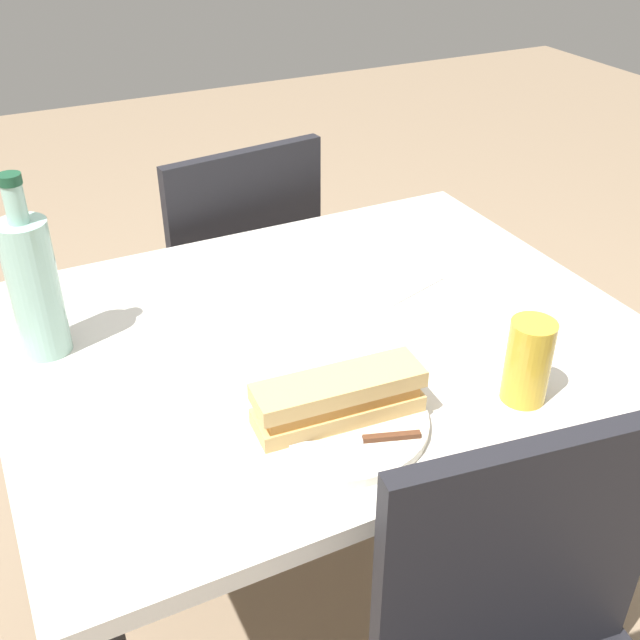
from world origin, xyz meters
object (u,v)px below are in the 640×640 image
chair_near (231,282)px  plate_near (338,421)px  water_bottle (34,285)px  knife_near (364,440)px  baguette_sandwich_near (339,398)px  dining_table (320,385)px  beer_glass (528,361)px

chair_near → plate_near: (0.14, 0.84, 0.24)m
water_bottle → knife_near: bearing=128.2°
baguette_sandwich_near → water_bottle: 0.51m
chair_near → plate_near: bearing=80.7°
chair_near → water_bottle: 0.75m
dining_table → beer_glass: (-0.19, 0.30, 0.18)m
plate_near → baguette_sandwich_near: bearing=-90.0°
plate_near → water_bottle: 0.52m
dining_table → baguette_sandwich_near: (0.09, 0.23, 0.16)m
water_bottle → beer_glass: 0.76m
knife_near → water_bottle: 0.57m
baguette_sandwich_near → chair_near: bearing=-99.3°
knife_near → chair_near: bearing=-98.2°
beer_glass → chair_near: bearing=-81.4°
dining_table → baguette_sandwich_near: baguette_sandwich_near is taller
chair_near → baguette_sandwich_near: (0.14, 0.84, 0.28)m
dining_table → plate_near: (0.09, 0.23, 0.12)m
baguette_sandwich_near → water_bottle: (0.34, -0.38, 0.07)m
knife_near → water_bottle: size_ratio=0.58×
plate_near → beer_glass: bearing=166.8°
baguette_sandwich_near → dining_table: bearing=-110.1°
dining_table → water_bottle: water_bottle is taller
baguette_sandwich_near → water_bottle: water_bottle is taller
chair_near → water_bottle: bearing=44.5°
chair_near → plate_near: 0.89m
knife_near → beer_glass: beer_glass is taller
knife_near → plate_near: bearing=-83.6°
knife_near → beer_glass: bearing=179.3°
baguette_sandwich_near → beer_glass: size_ratio=1.86×
plate_near → water_bottle: water_bottle is taller
beer_glass → dining_table: bearing=-57.6°
baguette_sandwich_near → knife_near: 0.07m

